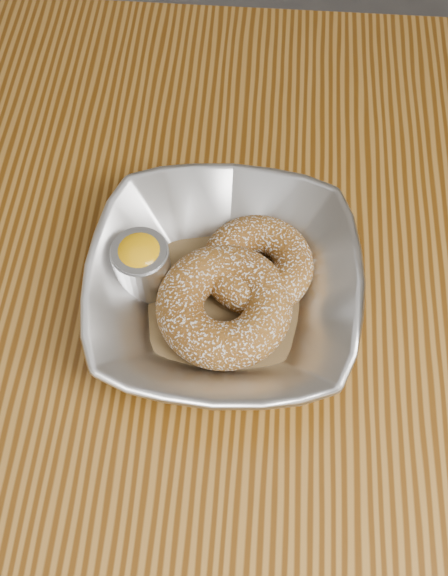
# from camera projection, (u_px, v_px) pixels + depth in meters

# --- Properties ---
(ground_plane) EXTENTS (4.00, 4.00, 0.00)m
(ground_plane) POSITION_uv_depth(u_px,v_px,m) (207.00, 496.00, 1.24)
(ground_plane) COLOR #565659
(ground_plane) RESTS_ON ground
(table) EXTENTS (1.20, 0.80, 0.75)m
(table) POSITION_uv_depth(u_px,v_px,m) (193.00, 357.00, 0.67)
(table) COLOR brown
(table) RESTS_ON ground_plane
(serving_bowl) EXTENTS (0.23, 0.23, 0.06)m
(serving_bowl) POSITION_uv_depth(u_px,v_px,m) (224.00, 289.00, 0.57)
(serving_bowl) COLOR silver
(serving_bowl) RESTS_ON table
(parchment) EXTENTS (0.19, 0.19, 0.00)m
(parchment) POSITION_uv_depth(u_px,v_px,m) (224.00, 300.00, 0.58)
(parchment) COLOR brown
(parchment) RESTS_ON table
(donut_back) EXTENTS (0.12, 0.12, 0.03)m
(donut_back) POSITION_uv_depth(u_px,v_px,m) (257.00, 265.00, 0.58)
(donut_back) COLOR brown
(donut_back) RESTS_ON parchment
(donut_front) EXTENTS (0.16, 0.16, 0.04)m
(donut_front) POSITION_uv_depth(u_px,v_px,m) (224.00, 306.00, 0.56)
(donut_front) COLOR brown
(donut_front) RESTS_ON parchment
(ramekin) EXTENTS (0.05, 0.05, 0.06)m
(ramekin) POSITION_uv_depth(u_px,v_px,m) (142.00, 264.00, 0.57)
(ramekin) COLOR silver
(ramekin) RESTS_ON table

